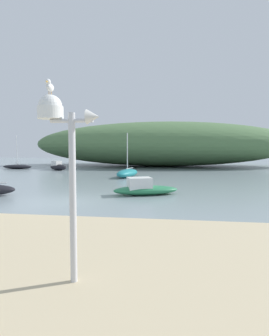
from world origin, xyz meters
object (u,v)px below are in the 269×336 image
Objects in this scene: mast_structure at (60,133)px; sailboat_west_reach at (17,167)px; seagull_on_radar at (50,86)px; motorboat_near_shore at (58,166)px; motorboat_centre_water at (144,188)px; sailboat_east_reach at (127,173)px.

sailboat_west_reach reaches higher than mast_structure.
seagull_on_radar is 29.38m from motorboat_near_shore.
mast_structure is 0.85× the size of motorboat_centre_water.
motorboat_near_shore is (-9.51, 6.80, 0.07)m from sailboat_east_reach.
motorboat_near_shore is at bearing 144.44° from sailboat_east_reach.
motorboat_near_shore is at bearing 113.69° from mast_structure.
seagull_on_radar reaches higher than motorboat_centre_water.
seagull_on_radar is at bearing -92.45° from motorboat_centre_water.
sailboat_west_reach is at bearing 122.25° from mast_structure.
mast_structure is 0.81m from seagull_on_radar.
motorboat_near_shore is at bearing 126.83° from motorboat_centre_water.
motorboat_centre_water is at bearing 88.43° from mast_structure.
mast_structure is 0.80× the size of sailboat_east_reach.
sailboat_east_reach reaches higher than mast_structure.
mast_structure is 9.63× the size of seagull_on_radar.
seagull_on_radar is at bearing -84.07° from sailboat_east_reach.
motorboat_near_shore is (-11.75, 26.79, -2.41)m from mast_structure.
mast_structure is 33.43m from sailboat_west_reach.
seagull_on_radar is at bearing -66.62° from motorboat_near_shore.
mast_structure is 20.27m from sailboat_east_reach.
mast_structure is 0.78× the size of sailboat_west_reach.
sailboat_west_reach is (-17.78, 28.19, -2.56)m from mast_structure.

